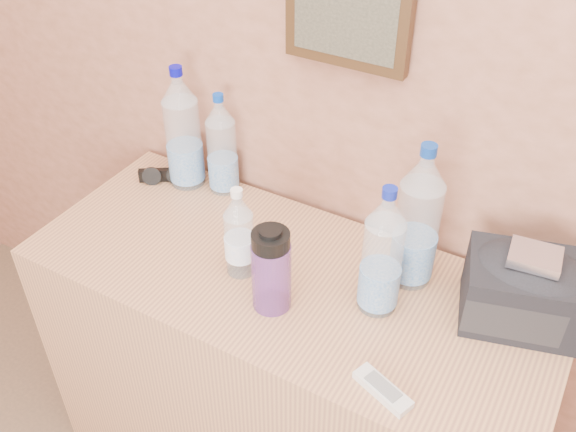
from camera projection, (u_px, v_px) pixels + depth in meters
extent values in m
plane|color=tan|center=(489.00, 59.00, 1.33)|extent=(4.00, 0.00, 4.00)
cube|color=#A27A4A|center=(287.00, 381.00, 1.83)|extent=(1.33, 0.55, 0.83)
cylinder|color=silver|center=(183.00, 135.00, 1.80)|extent=(0.10, 0.10, 0.32)
cylinder|color=#0706AC|center=(176.00, 71.00, 1.68)|extent=(0.04, 0.04, 0.02)
cylinder|color=silver|center=(222.00, 149.00, 1.79)|extent=(0.08, 0.08, 0.26)
cylinder|color=#083CB1|center=(218.00, 98.00, 1.69)|extent=(0.03, 0.03, 0.02)
cylinder|color=silver|center=(417.00, 224.00, 1.47)|extent=(0.10, 0.10, 0.33)
cylinder|color=navy|center=(429.00, 150.00, 1.35)|extent=(0.04, 0.04, 0.02)
cylinder|color=silver|center=(382.00, 258.00, 1.41)|extent=(0.09, 0.09, 0.29)
cylinder|color=#101F99|center=(390.00, 193.00, 1.30)|extent=(0.03, 0.03, 0.02)
cylinder|color=silver|center=(239.00, 237.00, 1.53)|extent=(0.07, 0.07, 0.21)
cylinder|color=white|center=(237.00, 193.00, 1.45)|extent=(0.03, 0.03, 0.02)
cylinder|color=#643295|center=(271.00, 276.00, 1.45)|extent=(0.09, 0.09, 0.18)
cylinder|color=black|center=(271.00, 238.00, 1.38)|extent=(0.09, 0.09, 0.05)
cube|color=white|center=(383.00, 390.00, 1.30)|extent=(0.14, 0.09, 0.02)
cube|color=silver|center=(535.00, 257.00, 1.35)|extent=(0.11, 0.10, 0.02)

